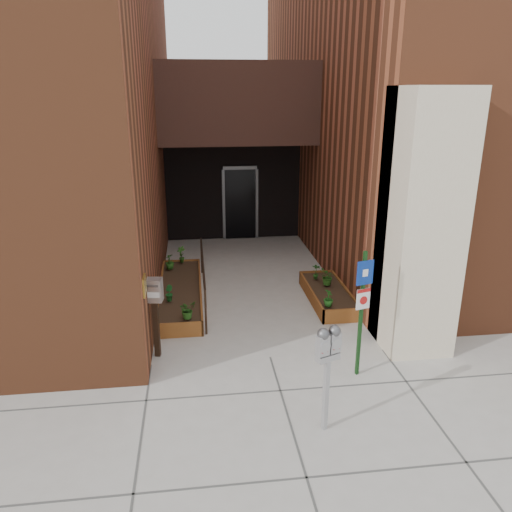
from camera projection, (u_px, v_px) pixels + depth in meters
name	position (u px, v px, depth m)	size (l,w,h in m)	color
ground	(270.00, 357.00, 8.50)	(80.00, 80.00, 0.00)	#9E9991
architecture	(226.00, 64.00, 13.38)	(20.00, 14.60, 10.00)	brown
planter_left	(181.00, 294.00, 10.81)	(0.90, 3.60, 0.30)	brown
planter_right	(328.00, 295.00, 10.72)	(0.80, 2.20, 0.30)	brown
handrail	(203.00, 267.00, 10.63)	(0.04, 3.34, 0.90)	black
parking_meter	(328.00, 351.00, 6.35)	(0.35, 0.23, 1.52)	#ABABAD
sign_post	(362.00, 301.00, 7.59)	(0.28, 0.10, 2.07)	#143814
payment_dropbox	(154.00, 301.00, 8.24)	(0.31, 0.25, 1.41)	black
shrub_left_a	(187.00, 310.00, 9.22)	(0.31, 0.31, 0.35)	#224E16
shrub_left_b	(169.00, 293.00, 9.99)	(0.18, 0.18, 0.32)	#19581F
shrub_left_c	(170.00, 261.00, 11.77)	(0.20, 0.20, 0.36)	#235518
shrub_left_d	(181.00, 254.00, 12.20)	(0.22, 0.22, 0.41)	#255418
shrub_right_a	(328.00, 298.00, 9.74)	(0.19, 0.19, 0.34)	#1C5317
shrub_right_b	(316.00, 271.00, 11.12)	(0.19, 0.19, 0.36)	#1F5117
shrub_right_c	(327.00, 277.00, 10.78)	(0.33, 0.33, 0.36)	#275B1A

